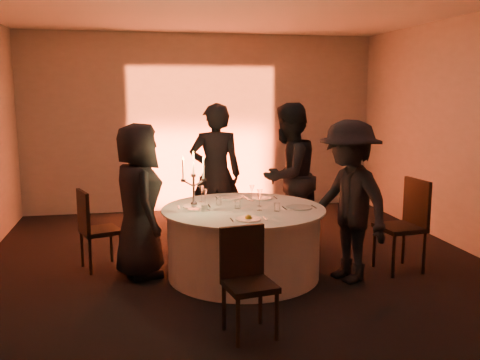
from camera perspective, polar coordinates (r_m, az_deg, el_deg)
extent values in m
plane|color=black|center=(6.10, 0.37, -10.08)|extent=(7.00, 7.00, 0.00)
plane|color=#A29E96|center=(9.22, -4.05, 6.08)|extent=(7.00, 0.00, 7.00)
plane|color=#A29E96|center=(2.49, 16.99, -3.53)|extent=(7.00, 0.00, 7.00)
cube|color=black|center=(9.12, -3.70, -3.16)|extent=(0.25, 0.12, 0.10)
cylinder|color=black|center=(6.09, 0.37, -9.95)|extent=(0.60, 0.60, 0.03)
cylinder|color=black|center=(5.98, 0.38, -6.70)|extent=(0.20, 0.20, 0.75)
cylinder|color=silver|center=(5.98, 0.38, -6.70)|extent=(1.68, 1.68, 0.75)
cylinder|color=silver|center=(5.89, 0.38, -3.10)|extent=(1.80, 1.80, 0.02)
cube|color=black|center=(6.40, -14.67, -5.27)|extent=(0.52, 0.52, 0.05)
cube|color=black|center=(6.30, -16.38, -3.22)|extent=(0.17, 0.40, 0.47)
cylinder|color=black|center=(6.35, -12.61, -7.45)|extent=(0.04, 0.04, 0.44)
cylinder|color=black|center=(6.67, -13.56, -6.66)|extent=(0.04, 0.04, 0.44)
cylinder|color=black|center=(6.26, -15.68, -7.83)|extent=(0.04, 0.04, 0.44)
cylinder|color=black|center=(6.58, -16.49, -7.01)|extent=(0.04, 0.04, 0.44)
cube|color=black|center=(7.51, -2.88, -2.91)|extent=(0.42, 0.42, 0.05)
cube|color=black|center=(7.29, -2.77, -1.33)|extent=(0.40, 0.06, 0.45)
cylinder|color=black|center=(7.74, -1.72, -4.21)|extent=(0.04, 0.04, 0.42)
cylinder|color=black|center=(7.71, -4.23, -4.28)|extent=(0.04, 0.04, 0.42)
cylinder|color=black|center=(7.41, -1.44, -4.82)|extent=(0.04, 0.04, 0.42)
cylinder|color=black|center=(7.38, -4.06, -4.90)|extent=(0.04, 0.04, 0.42)
cube|color=black|center=(7.55, 5.25, -2.95)|extent=(0.54, 0.54, 0.05)
cube|color=black|center=(7.39, 6.32, -1.34)|extent=(0.34, 0.25, 0.44)
cylinder|color=black|center=(7.82, 5.08, -4.13)|extent=(0.04, 0.04, 0.41)
cylinder|color=black|center=(7.58, 3.46, -4.55)|extent=(0.04, 0.04, 0.41)
cylinder|color=black|center=(7.62, 6.99, -4.53)|extent=(0.04, 0.04, 0.41)
cylinder|color=black|center=(7.37, 5.39, -4.99)|extent=(0.04, 0.04, 0.41)
cube|color=black|center=(6.37, 16.67, -4.90)|extent=(0.51, 0.51, 0.05)
cube|color=black|center=(6.42, 18.34, -2.24)|extent=(0.09, 0.46, 0.53)
cylinder|color=black|center=(6.49, 14.12, -6.88)|extent=(0.04, 0.04, 0.49)
cylinder|color=black|center=(6.17, 16.06, -7.82)|extent=(0.04, 0.04, 0.49)
cylinder|color=black|center=(6.70, 17.03, -6.49)|extent=(0.04, 0.04, 0.49)
cylinder|color=black|center=(6.39, 19.05, -7.37)|extent=(0.04, 0.04, 0.49)
cube|color=black|center=(4.55, 1.05, -11.21)|extent=(0.46, 0.46, 0.05)
cube|color=black|center=(4.62, 0.22, -7.62)|extent=(0.40, 0.11, 0.45)
cylinder|color=black|center=(4.43, -0.22, -14.92)|extent=(0.04, 0.04, 0.43)
cylinder|color=black|center=(4.55, 3.93, -14.25)|extent=(0.04, 0.04, 0.43)
cylinder|color=black|center=(4.72, -1.73, -13.32)|extent=(0.04, 0.04, 0.43)
cylinder|color=black|center=(4.84, 2.19, -12.75)|extent=(0.04, 0.04, 0.43)
imported|color=black|center=(5.98, -10.77, -2.18)|extent=(0.70, 0.92, 1.71)
imported|color=black|center=(7.10, -2.62, 0.58)|extent=(0.72, 0.51, 1.89)
imported|color=black|center=(6.93, 5.14, 0.36)|extent=(1.17, 1.14, 1.90)
imported|color=black|center=(5.85, 11.51, -2.25)|extent=(0.97, 1.27, 1.75)
cylinder|color=white|center=(5.95, -4.93, -2.84)|extent=(0.26, 0.26, 0.01)
cube|color=silver|center=(5.93, -6.56, -2.91)|extent=(0.01, 0.17, 0.01)
cube|color=silver|center=(5.97, -3.31, -2.78)|extent=(0.02, 0.17, 0.01)
cylinder|color=white|center=(6.43, -1.03, -1.87)|extent=(0.29, 0.29, 0.01)
cube|color=silver|center=(6.40, -2.52, -1.94)|extent=(0.02, 0.17, 0.01)
cube|color=silver|center=(6.46, 0.46, -1.83)|extent=(0.02, 0.17, 0.01)
cylinder|color=white|center=(6.39, 2.31, -1.94)|extent=(0.25, 0.25, 0.01)
cube|color=silver|center=(6.36, 0.82, -2.01)|extent=(0.02, 0.17, 0.01)
cube|color=silver|center=(6.44, 3.78, -1.89)|extent=(0.02, 0.17, 0.01)
cylinder|color=white|center=(5.92, 6.33, -2.92)|extent=(0.29, 0.29, 0.01)
cube|color=silver|center=(5.87, 4.74, -3.01)|extent=(0.02, 0.17, 0.01)
cube|color=silver|center=(5.97, 7.88, -2.85)|extent=(0.01, 0.17, 0.01)
cylinder|color=white|center=(5.35, 0.89, -4.19)|extent=(0.26, 0.26, 0.01)
cube|color=silver|center=(5.32, -0.90, -4.28)|extent=(0.02, 0.17, 0.01)
cube|color=silver|center=(5.39, 2.66, -4.11)|extent=(0.01, 0.17, 0.01)
sphere|color=yellow|center=(5.35, 0.89, -3.75)|extent=(0.07, 0.07, 0.07)
cylinder|color=white|center=(5.77, -3.78, -3.23)|extent=(0.11, 0.11, 0.01)
cylinder|color=white|center=(5.77, -3.78, -2.90)|extent=(0.07, 0.07, 0.06)
cylinder|color=silver|center=(5.78, -4.93, -3.17)|extent=(0.13, 0.13, 0.02)
sphere|color=silver|center=(5.77, -4.94, -2.59)|extent=(0.07, 0.07, 0.07)
cylinder|color=silver|center=(5.74, -4.96, -1.33)|extent=(0.03, 0.03, 0.34)
cylinder|color=silver|center=(5.71, -4.98, 0.49)|extent=(0.06, 0.06, 0.03)
cylinder|color=white|center=(5.69, -5.00, 1.63)|extent=(0.02, 0.02, 0.22)
cone|color=#F7AA2C|center=(5.68, -5.02, 2.92)|extent=(0.02, 0.02, 0.03)
cylinder|color=silver|center=(5.72, -5.52, -0.37)|extent=(0.12, 0.02, 0.08)
cylinder|color=silver|center=(5.71, -6.07, -0.04)|extent=(0.05, 0.05, 0.03)
cylinder|color=white|center=(5.69, -6.09, 1.10)|extent=(0.02, 0.02, 0.22)
cone|color=#F7AA2C|center=(5.67, -6.11, 2.39)|extent=(0.02, 0.02, 0.03)
cylinder|color=silver|center=(5.73, -4.43, -0.33)|extent=(0.12, 0.02, 0.08)
cylinder|color=silver|center=(5.73, -3.89, 0.03)|extent=(0.05, 0.05, 0.03)
cylinder|color=white|center=(5.71, -3.90, 1.16)|extent=(0.02, 0.02, 0.22)
cone|color=#F7AA2C|center=(5.69, -3.91, 2.45)|extent=(0.02, 0.02, 0.03)
cylinder|color=white|center=(5.77, 2.07, -3.24)|extent=(0.06, 0.06, 0.01)
cylinder|color=white|center=(5.75, 2.08, -2.74)|extent=(0.01, 0.01, 0.10)
cone|color=white|center=(5.74, 2.08, -1.86)|extent=(0.07, 0.07, 0.09)
cylinder|color=white|center=(6.26, 1.27, -2.22)|extent=(0.06, 0.06, 0.01)
cylinder|color=white|center=(6.25, 1.27, -1.76)|extent=(0.01, 0.01, 0.10)
cone|color=white|center=(6.23, 1.28, -0.95)|extent=(0.07, 0.07, 0.09)
cylinder|color=white|center=(5.98, 2.13, -2.78)|extent=(0.06, 0.06, 0.01)
cylinder|color=white|center=(5.97, 2.13, -2.30)|extent=(0.01, 0.01, 0.10)
cone|color=white|center=(5.95, 2.14, -1.45)|extent=(0.07, 0.07, 0.09)
cylinder|color=white|center=(6.22, -4.11, -2.33)|extent=(0.06, 0.06, 0.01)
cylinder|color=white|center=(6.21, -4.12, -1.86)|extent=(0.01, 0.01, 0.10)
cone|color=white|center=(6.19, -4.13, -1.04)|extent=(0.07, 0.07, 0.09)
cylinder|color=white|center=(6.00, -3.74, -2.75)|extent=(0.06, 0.06, 0.01)
cylinder|color=white|center=(5.99, -3.74, -2.27)|extent=(0.01, 0.01, 0.10)
cone|color=white|center=(5.97, -3.75, -1.42)|extent=(0.07, 0.07, 0.09)
cylinder|color=white|center=(5.86, -0.26, -2.61)|extent=(0.07, 0.07, 0.09)
cylinder|color=white|center=(5.74, 3.99, -2.89)|extent=(0.07, 0.07, 0.09)
cylinder|color=white|center=(6.04, -2.29, -2.25)|extent=(0.07, 0.07, 0.09)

